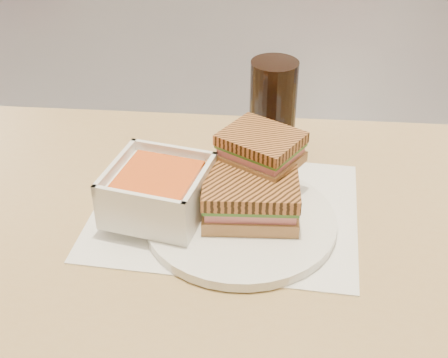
# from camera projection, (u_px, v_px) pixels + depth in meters

# --- Properties ---
(main_table) EXTENTS (1.24, 0.77, 0.75)m
(main_table) POSITION_uv_depth(u_px,v_px,m) (222.00, 292.00, 0.92)
(main_table) COLOR tan
(main_table) RESTS_ON ground
(tray_liner) EXTENTS (0.39, 0.30, 0.00)m
(tray_liner) POSITION_uv_depth(u_px,v_px,m) (225.00, 210.00, 0.90)
(tray_liner) COLOR white
(tray_liner) RESTS_ON main_table
(plate) EXTENTS (0.27, 0.27, 0.01)m
(plate) POSITION_uv_depth(u_px,v_px,m) (241.00, 221.00, 0.87)
(plate) COLOR white
(plate) RESTS_ON tray_liner
(soup_bowl) EXTENTS (0.15, 0.15, 0.07)m
(soup_bowl) POSITION_uv_depth(u_px,v_px,m) (158.00, 192.00, 0.86)
(soup_bowl) COLOR white
(soup_bowl) RESTS_ON plate
(panini_lower) EXTENTS (0.14, 0.12, 0.06)m
(panini_lower) POSITION_uv_depth(u_px,v_px,m) (251.00, 196.00, 0.85)
(panini_lower) COLOR tan
(panini_lower) RESTS_ON plate
(panini_upper) EXTENTS (0.13, 0.13, 0.05)m
(panini_upper) POSITION_uv_depth(u_px,v_px,m) (261.00, 148.00, 0.88)
(panini_upper) COLOR tan
(panini_upper) RESTS_ON panini_lower
(cola_glass) EXTENTS (0.08, 0.08, 0.16)m
(cola_glass) POSITION_uv_depth(u_px,v_px,m) (273.00, 109.00, 1.00)
(cola_glass) COLOR black
(cola_glass) RESTS_ON main_table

